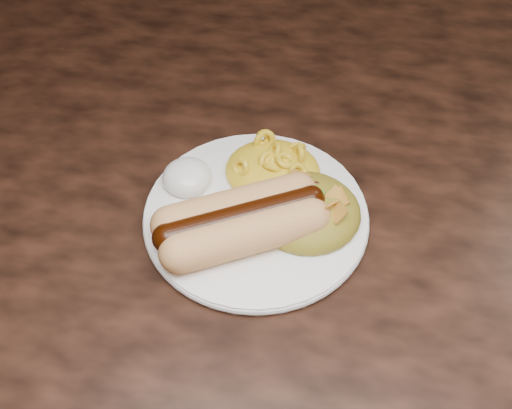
# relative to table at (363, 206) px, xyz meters

# --- Properties ---
(table) EXTENTS (1.60, 0.90, 0.75)m
(table) POSITION_rel_table_xyz_m (0.00, 0.00, 0.00)
(table) COLOR #3F2116
(table) RESTS_ON floor
(plate) EXTENTS (0.25, 0.25, 0.01)m
(plate) POSITION_rel_table_xyz_m (-0.11, -0.11, 0.10)
(plate) COLOR white
(plate) RESTS_ON table
(hotdog) EXTENTS (0.13, 0.12, 0.04)m
(hotdog) POSITION_rel_table_xyz_m (-0.12, -0.14, 0.12)
(hotdog) COLOR tan
(hotdog) RESTS_ON plate
(mac_and_cheese) EXTENTS (0.12, 0.11, 0.04)m
(mac_and_cheese) POSITION_rel_table_xyz_m (-0.10, -0.06, 0.12)
(mac_and_cheese) COLOR yellow
(mac_and_cheese) RESTS_ON plate
(sour_cream) EXTENTS (0.06, 0.06, 0.03)m
(sour_cream) POSITION_rel_table_xyz_m (-0.18, -0.09, 0.12)
(sour_cream) COLOR white
(sour_cream) RESTS_ON plate
(taco_salad) EXTENTS (0.10, 0.10, 0.05)m
(taco_salad) POSITION_rel_table_xyz_m (-0.06, -0.11, 0.12)
(taco_salad) COLOR #9E5709
(taco_salad) RESTS_ON plate
(fork) EXTENTS (0.05, 0.12, 0.00)m
(fork) POSITION_rel_table_xyz_m (-0.08, -0.10, 0.09)
(fork) COLOR silver
(fork) RESTS_ON table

